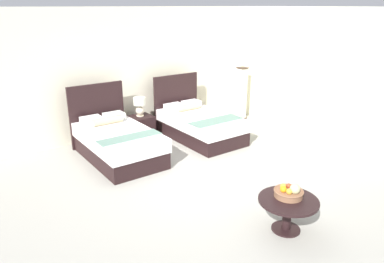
# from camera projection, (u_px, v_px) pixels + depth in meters

# --- Properties ---
(ground_plane) EXTENTS (10.18, 9.67, 0.02)m
(ground_plane) POSITION_uv_depth(u_px,v_px,m) (210.00, 176.00, 6.56)
(ground_plane) COLOR #A3A196
(wall_back) EXTENTS (10.18, 0.12, 2.87)m
(wall_back) POSITION_uv_depth(u_px,v_px,m) (130.00, 72.00, 8.42)
(wall_back) COLOR beige
(wall_back) RESTS_ON ground
(wall_side_right) EXTENTS (0.12, 5.27, 2.87)m
(wall_side_right) POSITION_uv_depth(u_px,v_px,m) (316.00, 74.00, 8.19)
(wall_side_right) COLOR beige
(wall_side_right) RESTS_ON ground
(bed_near_window) EXTENTS (1.21, 2.07, 1.34)m
(bed_near_window) POSITION_uv_depth(u_px,v_px,m) (117.00, 142.00, 7.21)
(bed_near_window) COLOR black
(bed_near_window) RESTS_ON ground
(bed_near_corner) EXTENTS (1.22, 2.07, 1.32)m
(bed_near_corner) POSITION_uv_depth(u_px,v_px,m) (199.00, 124.00, 8.32)
(bed_near_corner) COLOR black
(bed_near_corner) RESTS_ON ground
(nightstand) EXTENTS (0.51, 0.50, 0.52)m
(nightstand) POSITION_uv_depth(u_px,v_px,m) (141.00, 127.00, 8.34)
(nightstand) COLOR black
(nightstand) RESTS_ON ground
(table_lamp) EXTENTS (0.27, 0.27, 0.43)m
(table_lamp) POSITION_uv_depth(u_px,v_px,m) (140.00, 105.00, 8.18)
(table_lamp) COLOR beige
(table_lamp) RESTS_ON nightstand
(coffee_table) EXTENTS (0.80, 0.80, 0.47)m
(coffee_table) POSITION_uv_depth(u_px,v_px,m) (288.00, 207.00, 4.86)
(coffee_table) COLOR black
(coffee_table) RESTS_ON ground
(fruit_bowl) EXTENTS (0.40, 0.40, 0.21)m
(fruit_bowl) POSITION_uv_depth(u_px,v_px,m) (289.00, 192.00, 4.86)
(fruit_bowl) COLOR #8C6144
(fruit_bowl) RESTS_ON coffee_table
(floor_lamp_corner) EXTENTS (0.25, 0.25, 1.38)m
(floor_lamp_corner) POSITION_uv_depth(u_px,v_px,m) (241.00, 93.00, 9.63)
(floor_lamp_corner) COLOR #3D2C21
(floor_lamp_corner) RESTS_ON ground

